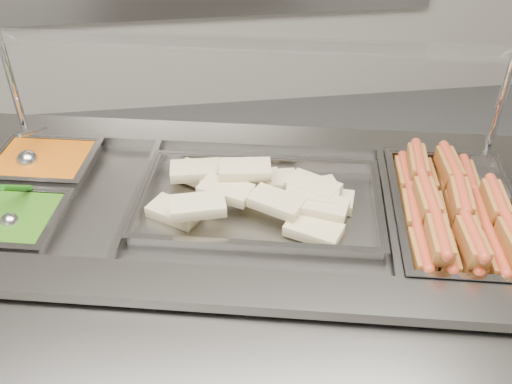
{
  "coord_description": "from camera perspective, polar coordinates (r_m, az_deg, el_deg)",
  "views": [
    {
      "loc": [
        0.0,
        -0.86,
        1.8
      ],
      "look_at": [
        0.16,
        0.36,
        0.87
      ],
      "focal_mm": 40.0,
      "sensor_mm": 36.0,
      "label": 1
    }
  ],
  "objects": [
    {
      "name": "steam_counter",
      "position": [
        1.85,
        -1.48,
        -11.01
      ],
      "size": [
        1.9,
        1.15,
        0.85
      ],
      "color": "slate",
      "rests_on": "ground"
    },
    {
      "name": "tray_rail",
      "position": [
        1.25,
        -4.21,
        -15.74
      ],
      "size": [
        1.71,
        0.69,
        0.05
      ],
      "color": "gray",
      "rests_on": "steam_counter"
    },
    {
      "name": "sneeze_guard",
      "position": [
        1.56,
        -1.1,
        14.19
      ],
      "size": [
        1.58,
        0.6,
        0.41
      ],
      "color": "silver",
      "rests_on": "steam_counter"
    },
    {
      "name": "pan_hotdogs",
      "position": [
        1.64,
        19.3,
        -2.68
      ],
      "size": [
        0.42,
        0.58,
        0.09
      ],
      "color": "gray",
      "rests_on": "steam_counter"
    },
    {
      "name": "pan_wraps",
      "position": [
        1.57,
        0.34,
        -1.36
      ],
      "size": [
        0.71,
        0.51,
        0.07
      ],
      "color": "gray",
      "rests_on": "steam_counter"
    },
    {
      "name": "pan_beans",
      "position": [
        1.85,
        -20.3,
        2.15
      ],
      "size": [
        0.32,
        0.28,
        0.09
      ],
      "color": "gray",
      "rests_on": "steam_counter"
    },
    {
      "name": "pan_peas",
      "position": [
        1.66,
        -23.68,
        -3.28
      ],
      "size": [
        0.32,
        0.28,
        0.09
      ],
      "color": "gray",
      "rests_on": "steam_counter"
    },
    {
      "name": "hotdogs_in_buns",
      "position": [
        1.59,
        19.4,
        -1.76
      ],
      "size": [
        0.34,
        0.53,
        0.11
      ],
      "color": "brown",
      "rests_on": "pan_hotdogs"
    },
    {
      "name": "tortilla_wraps",
      "position": [
        1.56,
        0.97,
        -0.09
      ],
      "size": [
        0.58,
        0.43,
        0.09
      ],
      "color": "#D2BE8C",
      "rests_on": "pan_wraps"
    },
    {
      "name": "ladle",
      "position": [
        1.83,
        -21.82,
        3.1
      ],
      "size": [
        0.07,
        0.19,
        0.13
      ],
      "color": "silver",
      "rests_on": "pan_beans"
    },
    {
      "name": "serving_spoon",
      "position": [
        1.61,
        -23.26,
        -2.19
      ],
      "size": [
        0.06,
        0.16,
        0.13
      ],
      "color": "silver",
      "rests_on": "pan_peas"
    }
  ]
}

